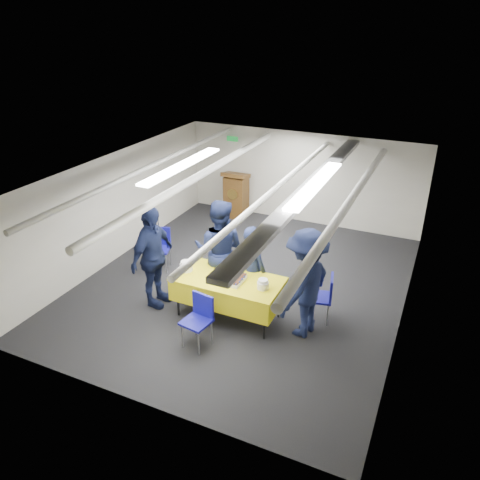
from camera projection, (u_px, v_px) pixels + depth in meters
name	position (u px, v px, depth m)	size (l,w,h in m)	color
ground	(244.00, 283.00, 9.33)	(7.00, 7.00, 0.00)	black
room_shell	(258.00, 192.00, 8.84)	(6.00, 7.00, 2.30)	beige
serving_table	(228.00, 289.00, 8.09)	(1.88, 0.93, 0.77)	black
sheet_cake	(228.00, 278.00, 7.92)	(0.53, 0.42, 0.09)	white
plate_stack_left	(186.00, 266.00, 8.21)	(0.23, 0.23, 0.18)	white
plate_stack_right	(263.00, 284.00, 7.67)	(0.19, 0.19, 0.17)	white
podium	(236.00, 195.00, 12.15)	(0.62, 0.53, 1.25)	brown
chair_near	(199.00, 315.00, 7.43)	(0.48, 0.48, 0.87)	gray
chair_right	(324.00, 294.00, 8.00)	(0.50, 0.50, 0.87)	gray
chair_left	(160.00, 244.00, 9.74)	(0.53, 0.53, 0.87)	gray
sailor_a	(252.00, 267.00, 8.29)	(0.58, 0.38, 1.60)	black
sailor_b	(219.00, 250.00, 8.52)	(0.94, 0.73, 1.93)	black
sailor_c	(153.00, 257.00, 8.29)	(1.12, 0.47, 1.91)	black
sailor_d	(305.00, 284.00, 7.51)	(1.22, 0.70, 1.88)	black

